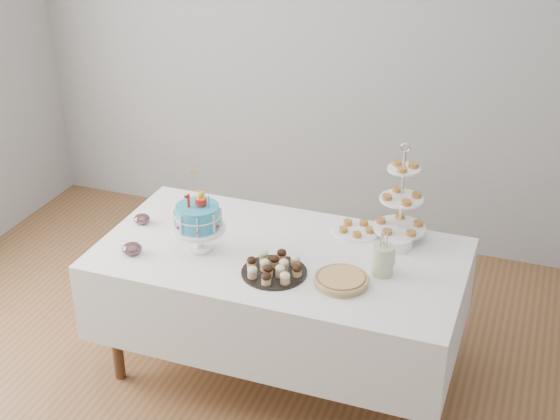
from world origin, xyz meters
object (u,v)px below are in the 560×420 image
(utensil_pitcher, at_px, (383,259))
(pie, at_px, (341,280))
(pastry_plate, at_px, (356,229))
(cupcake_tray, at_px, (274,267))
(jam_bowl_a, at_px, (132,249))
(birthday_cake, at_px, (198,229))
(jam_bowl_b, at_px, (142,219))
(tiered_stand, at_px, (401,199))
(table, at_px, (280,289))
(plate_stack, at_px, (397,242))

(utensil_pitcher, bearing_deg, pie, -159.03)
(pastry_plate, bearing_deg, cupcake_tray, -116.11)
(pie, height_order, jam_bowl_a, jam_bowl_a)
(birthday_cake, height_order, pastry_plate, birthday_cake)
(birthday_cake, bearing_deg, pastry_plate, 8.63)
(jam_bowl_b, bearing_deg, pie, -10.38)
(birthday_cake, xyz_separation_m, cupcake_tray, (0.45, -0.09, -0.08))
(tiered_stand, distance_m, pastry_plate, 0.32)
(pastry_plate, bearing_deg, utensil_pitcher, -57.85)
(tiered_stand, bearing_deg, table, -145.94)
(cupcake_tray, distance_m, utensil_pitcher, 0.54)
(table, height_order, pie, pie)
(birthday_cake, distance_m, jam_bowl_a, 0.36)
(pastry_plate, relative_size, utensil_pitcher, 1.07)
(birthday_cake, height_order, jam_bowl_a, birthday_cake)
(tiered_stand, xyz_separation_m, jam_bowl_a, (-1.27, -0.65, -0.20))
(tiered_stand, height_order, plate_stack, tiered_stand)
(table, xyz_separation_m, jam_bowl_b, (-0.84, 0.04, 0.25))
(plate_stack, height_order, jam_bowl_a, plate_stack)
(birthday_cake, distance_m, pastry_plate, 0.87)
(jam_bowl_b, bearing_deg, utensil_pitcher, -2.59)
(cupcake_tray, distance_m, jam_bowl_a, 0.77)
(tiered_stand, relative_size, jam_bowl_b, 5.97)
(birthday_cake, relative_size, jam_bowl_a, 4.20)
(cupcake_tray, height_order, jam_bowl_b, cupcake_tray)
(tiered_stand, relative_size, jam_bowl_a, 5.27)
(pie, distance_m, jam_bowl_a, 1.11)
(plate_stack, height_order, utensil_pitcher, utensil_pitcher)
(pie, height_order, pastry_plate, pie)
(jam_bowl_b, bearing_deg, tiered_stand, 13.44)
(plate_stack, xyz_separation_m, pastry_plate, (-0.25, 0.09, -0.01))
(table, distance_m, jam_bowl_a, 0.82)
(table, distance_m, tiered_stand, 0.80)
(plate_stack, height_order, pastry_plate, plate_stack)
(pastry_plate, bearing_deg, jam_bowl_b, -164.82)
(jam_bowl_b, xyz_separation_m, utensil_pitcher, (1.39, -0.06, 0.06))
(tiered_stand, height_order, pastry_plate, tiered_stand)
(pastry_plate, bearing_deg, pie, -82.55)
(jam_bowl_a, height_order, utensil_pitcher, utensil_pitcher)
(cupcake_tray, xyz_separation_m, pastry_plate, (0.27, 0.56, -0.02))
(cupcake_tray, height_order, utensil_pitcher, utensil_pitcher)
(cupcake_tray, height_order, pastry_plate, cupcake_tray)
(birthday_cake, height_order, plate_stack, birthday_cake)
(plate_stack, bearing_deg, birthday_cake, -158.53)
(jam_bowl_a, xyz_separation_m, jam_bowl_b, (-0.12, 0.32, -0.00))
(birthday_cake, xyz_separation_m, plate_stack, (0.97, 0.38, -0.09))
(cupcake_tray, distance_m, jam_bowl_b, 0.92)
(utensil_pitcher, bearing_deg, jam_bowl_a, 168.01)
(tiered_stand, bearing_deg, jam_bowl_a, -152.96)
(tiered_stand, bearing_deg, plate_stack, -82.17)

